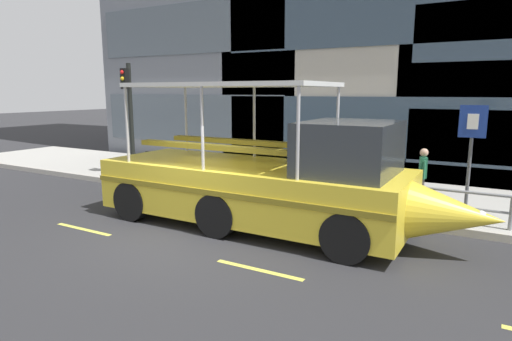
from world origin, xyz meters
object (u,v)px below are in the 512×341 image
Objects in this scene: leaned_bicycle at (153,168)px; duck_tour_boat at (270,182)px; traffic_light_pole at (129,108)px; pedestrian_near_bow at (423,172)px; pedestrian_mid_left at (296,161)px; parking_sign at (471,143)px.

leaned_bicycle is 0.19× the size of duck_tour_boat.
pedestrian_near_bow is at bearing 3.97° from traffic_light_pole.
traffic_light_pole reaches higher than pedestrian_mid_left.
leaned_bicycle is at bearing -175.44° from pedestrian_near_bow.
leaned_bicycle is 9.00m from pedestrian_near_bow.
pedestrian_mid_left is (6.39, 0.51, -1.49)m from traffic_light_pole.
pedestrian_mid_left is at bearing 103.10° from duck_tour_boat.
pedestrian_mid_left is (5.33, 0.53, 0.59)m from leaned_bicycle.
parking_sign is 4.86m from pedestrian_mid_left.
traffic_light_pole is 1.48× the size of parking_sign.
pedestrian_mid_left is (-0.70, 3.00, 0.03)m from duck_tour_boat.
leaned_bicycle is at bearing 157.66° from duck_tour_boat.
pedestrian_near_bow is 3.63m from pedestrian_mid_left.
duck_tour_boat reaches higher than pedestrian_near_bow.
parking_sign reaches higher than pedestrian_near_bow.
pedestrian_near_bow is at bearing 4.56° from leaned_bicycle.
parking_sign is 1.74× the size of pedestrian_near_bow.
parking_sign is at bearing -6.15° from pedestrian_mid_left.
duck_tour_boat is 5.94× the size of pedestrian_near_bow.
leaned_bicycle is at bearing -174.36° from pedestrian_mid_left.
traffic_light_pole is at bearing 178.96° from leaned_bicycle.
parking_sign is at bearing -31.72° from pedestrian_near_bow.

